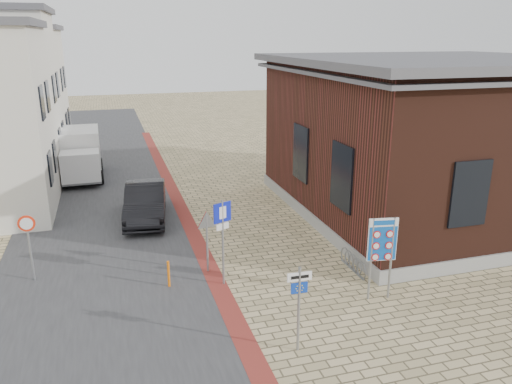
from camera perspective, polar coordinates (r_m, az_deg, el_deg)
ground at (r=14.77m, az=5.57°, el=-13.79°), size 120.00×120.00×0.00m
road_strip at (r=27.72m, az=-17.17°, el=0.64°), size 7.00×60.00×0.02m
curb_strip at (r=23.13m, az=-8.44°, el=-2.03°), size 0.60×40.00×0.02m
brick_building at (r=23.64m, az=19.90°, el=6.26°), size 13.00×13.00×6.80m
townhouse_far at (r=36.32m, az=-26.64°, el=10.12°), size 7.40×6.40×8.30m
bike_rack at (r=17.43m, az=11.02°, el=-7.96°), size 0.08×1.80×0.60m
sedan at (r=22.09m, az=-12.52°, el=-1.11°), size 2.21×4.89×1.56m
box_truck at (r=29.47m, az=-19.37°, el=4.12°), size 2.23×5.08×2.64m
border_sign at (r=15.17m, az=14.24°, el=-5.52°), size 0.88×0.20×2.60m
essen_sign at (r=12.55m, az=4.94°, el=-11.81°), size 0.62×0.07×2.31m
parking_sign at (r=15.51m, az=-3.84°, el=-4.01°), size 0.60×0.28×2.86m
yield_sign at (r=16.55m, az=-5.66°, el=-4.07°), size 0.75×0.17×2.12m
speed_sign at (r=17.48m, az=-24.55°, el=-4.78°), size 0.53×0.07×2.26m
bollard at (r=16.20m, az=-9.95°, el=-9.22°), size 0.08×0.08×0.89m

